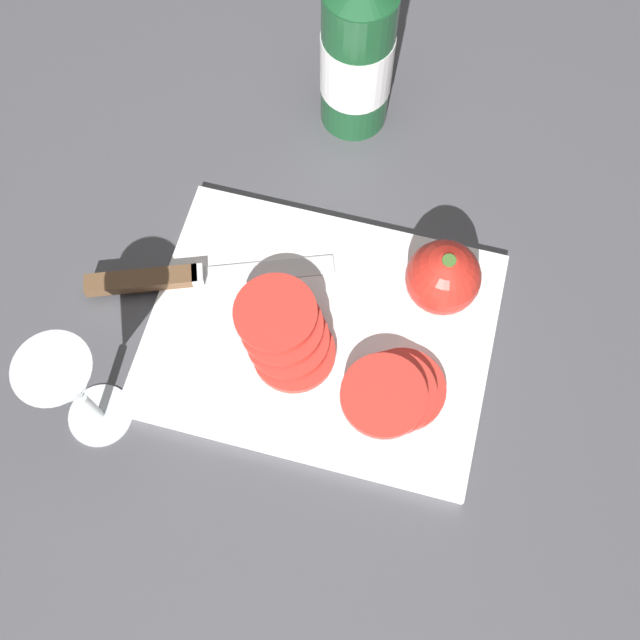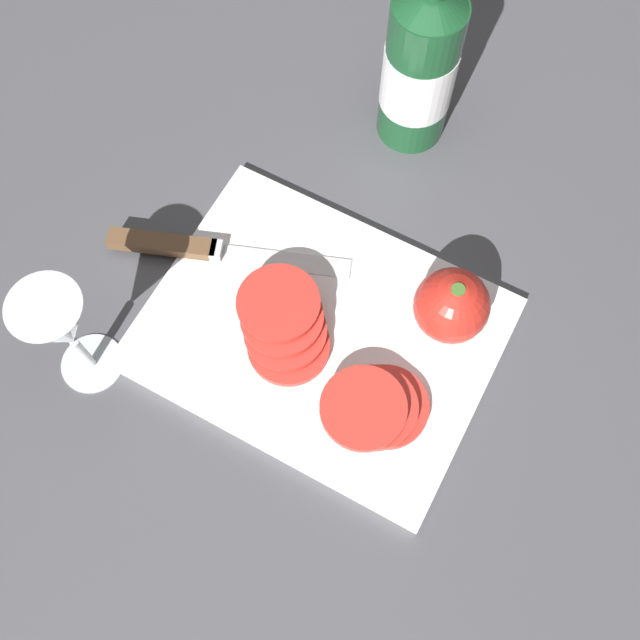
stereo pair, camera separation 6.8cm
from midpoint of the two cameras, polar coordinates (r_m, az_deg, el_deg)
The scene contains 8 objects.
ground_plane at distance 0.81m, azimuth 4.21°, elevation 0.41°, with size 3.00×3.00×0.00m, color #4C4C51.
cutting_board at distance 0.79m, azimuth 2.47°, elevation -1.26°, with size 0.36×0.27×0.01m.
wine_bottle at distance 0.85m, azimuth 10.09°, elevation 18.53°, with size 0.08×0.08×0.32m.
wine_glass at distance 0.72m, azimuth -16.58°, elevation -0.86°, with size 0.07×0.07×0.15m.
whole_tomato at distance 0.77m, azimuth 12.51°, elevation 0.80°, with size 0.08×0.08×0.08m.
knife at distance 0.82m, azimuth -8.00°, elevation 5.28°, with size 0.26×0.11×0.01m.
tomato_slice_stack_near at distance 0.76m, azimuth -0.25°, elevation -0.64°, with size 0.11×0.11×0.04m.
tomato_slice_stack_far at distance 0.75m, azimuth 6.83°, elevation -6.91°, with size 0.10×0.10×0.03m.
Camera 2 is at (-0.13, 0.29, 0.74)m, focal length 42.00 mm.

